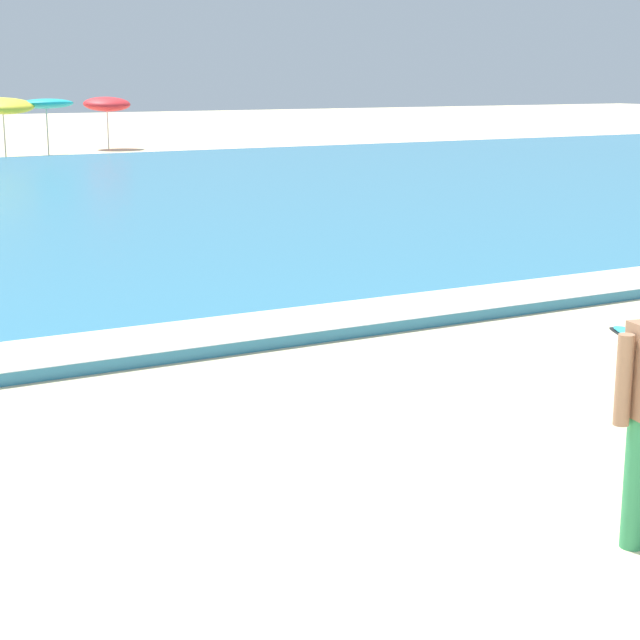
% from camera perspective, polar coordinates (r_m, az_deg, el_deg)
% --- Properties ---
extents(surf_foam, '(120.00, 1.23, 0.01)m').
position_cam_1_polar(surf_foam, '(11.47, -13.40, -1.51)').
color(surf_foam, white).
rests_on(surf_foam, sea).
extents(beach_umbrella_6, '(2.26, 2.30, 2.24)m').
position_cam_1_polar(beach_umbrella_6, '(40.83, -16.74, 10.99)').
color(beach_umbrella_6, beige).
rests_on(beach_umbrella_6, ground).
extents(beach_umbrella_7, '(2.01, 2.03, 2.13)m').
position_cam_1_polar(beach_umbrella_7, '(41.46, -14.56, 11.22)').
color(beach_umbrella_7, beige).
rests_on(beach_umbrella_7, ground).
extents(beach_umbrella_8, '(1.89, 1.93, 2.15)m').
position_cam_1_polar(beach_umbrella_8, '(44.51, -11.42, 11.33)').
color(beach_umbrella_8, beige).
rests_on(beach_umbrella_8, ground).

